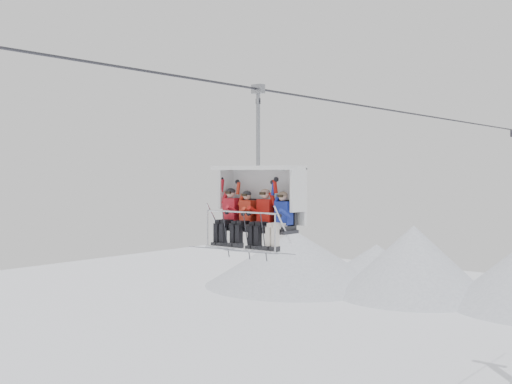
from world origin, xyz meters
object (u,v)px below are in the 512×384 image
Objects in this scene: skier_center_right at (263,217)px; skier_far_right at (280,219)px; chairlift_carrier at (261,197)px; skier_far_left at (229,215)px; skier_center_left at (245,217)px.

skier_far_right is at bearing -0.83° from skier_center_right.
chairlift_carrier reaches higher than skier_far_left.
chairlift_carrier is at bearing 48.71° from skier_center_left.
chairlift_carrier is 2.36× the size of skier_center_left.
skier_far_right is (0.84, -0.31, -0.49)m from chairlift_carrier.
skier_far_right is (1.11, -0.00, -0.00)m from skier_center_left.
chairlift_carrier is 2.36× the size of skier_center_right.
skier_center_left is 1.11m from skier_far_right.
chairlift_carrier is 1.02m from skier_far_right.
skier_center_left is (-0.27, -0.31, -0.49)m from chairlift_carrier.
skier_center_left is at bearing -131.29° from chairlift_carrier.
chairlift_carrier reaches higher than skier_center_right.
skier_center_right is 0.53m from skier_far_right.
chairlift_carrier is 0.64m from skier_center_left.
chairlift_carrier is at bearing 159.57° from skier_far_right.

